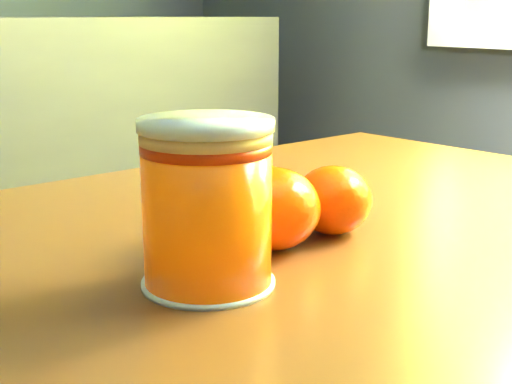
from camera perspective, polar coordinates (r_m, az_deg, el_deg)
table at (r=0.60m, az=2.37°, el=-12.79°), size 1.01×0.75×0.72m
juice_glass at (r=0.48m, az=-3.93°, el=-1.05°), size 0.09×0.09×0.11m
orange_front at (r=0.57m, az=-0.50°, el=-0.87°), size 0.10×0.10×0.07m
orange_back at (r=0.60m, az=6.17°, el=-0.64°), size 0.07×0.07×0.06m
orange_extra at (r=0.56m, az=1.43°, el=-1.32°), size 0.09×0.09×0.06m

